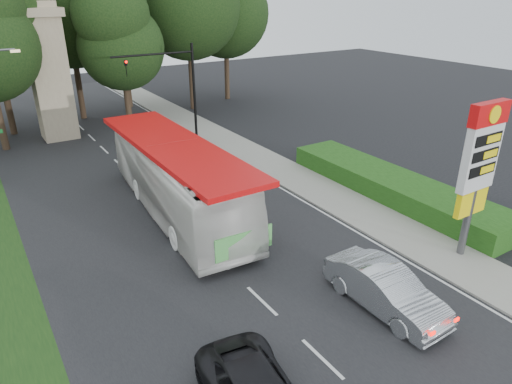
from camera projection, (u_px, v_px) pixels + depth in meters
ground at (333, 369)px, 14.15m from camera, size 120.00×120.00×0.00m
road_surface at (176, 219)px, 23.36m from camera, size 14.00×80.00×0.02m
sidewalk_right at (306, 183)px, 27.54m from camera, size 3.00×80.00×0.12m
hedge at (393, 186)px, 25.72m from camera, size 3.00×14.00×1.20m
gas_station_pylon at (480, 161)px, 18.40m from camera, size 2.10×0.45×6.85m
traffic_signal_mast at (177, 80)px, 33.48m from camera, size 6.10×0.35×7.20m
monument at (49, 72)px, 34.13m from camera, size 3.00×3.00×10.05m
tree_east_near at (119, 2)px, 41.58m from camera, size 8.12×8.12×15.95m
tree_monument_right at (119, 28)px, 35.27m from camera, size 6.72×6.72×13.20m
transit_bus at (177, 179)px, 23.39m from camera, size 4.14×13.72×3.77m
sedan_silver at (385, 289)px, 16.59m from camera, size 1.77×4.95×1.63m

